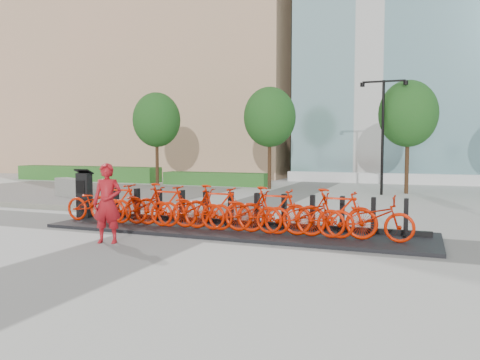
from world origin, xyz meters
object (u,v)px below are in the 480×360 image
(worker_red, at_px, (107,203))
(jersey_barrier, at_px, (71,188))
(kiosk, at_px, (84,194))
(bike_0, at_px, (96,203))

(worker_red, bearing_deg, jersey_barrier, 118.84)
(kiosk, bearing_deg, bike_0, -40.44)
(jersey_barrier, bearing_deg, kiosk, -20.89)
(bike_0, bearing_deg, worker_red, -136.31)
(kiosk, distance_m, jersey_barrier, 6.88)
(bike_0, height_order, worker_red, worker_red)
(worker_red, xyz_separation_m, jersey_barrier, (-7.42, 7.34, -0.49))
(bike_0, distance_m, jersey_barrier, 7.77)
(kiosk, relative_size, worker_red, 0.80)
(bike_0, xyz_separation_m, jersey_barrier, (-5.58, 5.40, -0.19))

